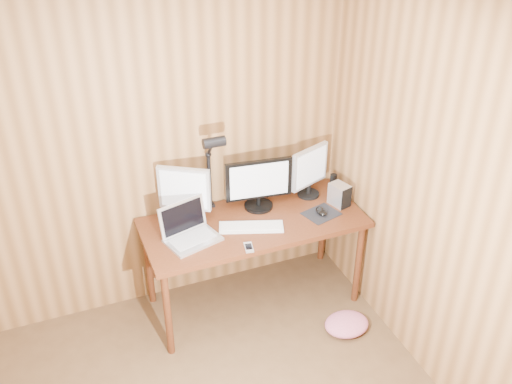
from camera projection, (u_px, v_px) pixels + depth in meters
room_shell at (187, 375)px, 2.26m from camera, size 4.00×4.00×4.00m
desk at (250, 229)px, 4.24m from camera, size 1.60×0.70×0.75m
monitor_center at (259, 184)px, 4.18m from camera, size 0.50×0.22×0.39m
monitor_left at (184, 193)px, 4.01m from camera, size 0.34×0.23×0.43m
monitor_right at (310, 171)px, 4.32m from camera, size 0.34×0.17×0.41m
laptop at (189, 230)px, 3.90m from camera, size 0.41×0.36×0.25m
keyboard at (251, 227)px, 4.03m from camera, size 0.47×0.28×0.02m
mousepad at (321, 214)px, 4.19m from camera, size 0.29×0.26×0.00m
mouse at (321, 211)px, 4.18m from camera, size 0.08×0.12×0.04m
hard_drive at (340, 195)px, 4.27m from camera, size 0.14×0.18×0.17m
phone at (249, 247)px, 3.83m from camera, size 0.08×0.12×0.02m
speaker at (333, 182)px, 4.48m from camera, size 0.05×0.05×0.13m
desk_lamp at (212, 161)px, 4.01m from camera, size 0.16×0.22×0.68m
fabric_pile at (347, 324)px, 4.19m from camera, size 0.39×0.35×0.11m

